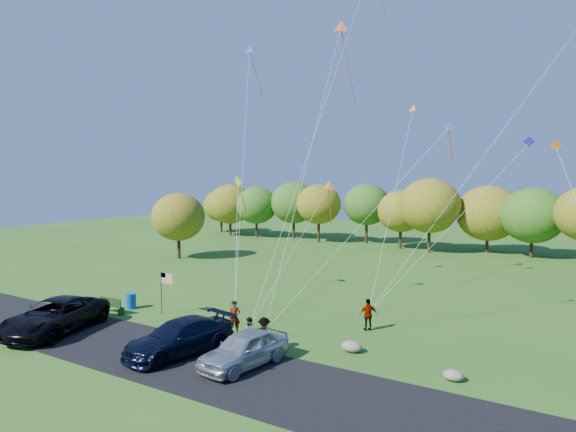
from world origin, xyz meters
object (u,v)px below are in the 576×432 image
Objects in this scene: minivan_navy at (179,337)px; park_bench at (111,305)px; flyer_a at (234,317)px; minivan_dark at (55,316)px; trash_barrel at (131,301)px; minivan_silver at (244,349)px; flyer_d at (368,315)px; flyer_b at (249,333)px; flyer_c at (264,334)px.

park_bench is (-9.10, 3.31, -0.34)m from minivan_navy.
park_bench is (-9.24, -0.90, -0.37)m from flyer_a.
minivan_dark reaches higher than trash_barrel.
flyer_d is (2.59, 8.29, 0.03)m from minivan_silver.
flyer_a is (-3.53, 3.79, 0.04)m from minivan_silver.
minivan_navy is 5.67× the size of trash_barrel.
minivan_silver is 3.05× the size of flyer_b.
flyer_a is at bearing 140.11° from minivan_silver.
park_bench is at bearing -145.73° from flyer_b.
flyer_d is at bearing 93.00° from flyer_b.
minivan_dark is at bearing -123.16° from flyer_b.
minivan_silver is at bearing -82.47° from flyer_a.
minivan_silver reaches higher than flyer_b.
flyer_c reaches higher than park_bench.
flyer_a is at bearing -18.84° from flyer_c.
trash_barrel is (-12.16, 2.04, -0.35)m from flyer_c.
flyer_a reaches higher than flyer_c.
minivan_dark reaches higher than flyer_c.
minivan_dark is 1.15× the size of minivan_navy.
flyer_b is (-1.43, 2.33, -0.09)m from minivan_silver.
flyer_a reaches higher than minivan_silver.
flyer_c is at bearing -61.11° from flyer_a.
park_bench is at bearing 4.27° from flyer_c.
flyer_b is at bearing 3.01° from minivan_dark.
minivan_silver is 8.68m from flyer_d.
minivan_navy reaches higher than flyer_c.
flyer_b is 0.94m from flyer_c.
minivan_silver is 2.63× the size of flyer_d.
flyer_c is at bearing 1.53° from minivan_dark.
flyer_d reaches higher than minivan_silver.
flyer_b is at bearing 6.87° from flyer_c.
flyer_c is 6.71m from flyer_d.
flyer_b is (2.09, -1.46, -0.14)m from flyer_a.
minivan_navy is 3.54m from flyer_b.
minivan_dark is 1.38× the size of minivan_silver.
minivan_dark is 17.64m from flyer_d.
minivan_navy is 4.19m from flyer_c.
flyer_d is at bearing 17.66° from park_bench.
minivan_navy is 3.17× the size of flyer_d.
minivan_dark is 3.60× the size of flyer_a.
minivan_dark reaches higher than minivan_navy.
flyer_c reaches higher than flyer_b.
minivan_navy reaches higher than minivan_silver.
flyer_a is 3.36m from flyer_c.
minivan_dark is 11.32m from flyer_b.
minivan_navy is 4.21m from flyer_a.
trash_barrel is at bearing 78.89° from minivan_dark.
minivan_dark is 4.46m from park_bench.
flyer_d is 16.28m from park_bench.
minivan_dark is 10.06m from flyer_a.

